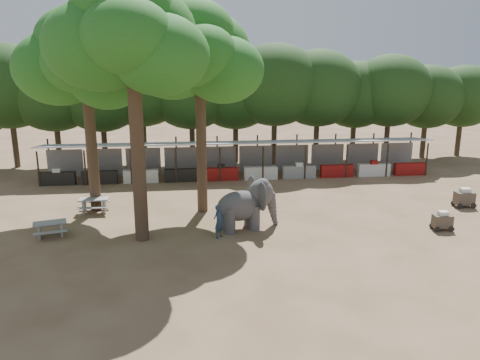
{
  "coord_description": "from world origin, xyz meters",
  "views": [
    {
      "loc": [
        -3.8,
        -19.15,
        8.18
      ],
      "look_at": [
        -1.0,
        5.0,
        2.0
      ],
      "focal_mm": 35.0,
      "sensor_mm": 36.0,
      "label": 1
    }
  ],
  "objects": [
    {
      "name": "yard_tree_center",
      "position": [
        -6.13,
        2.19,
        9.21
      ],
      "size": [
        7.1,
        6.9,
        12.04
      ],
      "color": "#332316",
      "rests_on": "ground"
    },
    {
      "name": "yard_tree_back",
      "position": [
        -3.13,
        6.19,
        8.54
      ],
      "size": [
        7.1,
        6.9,
        11.36
      ],
      "color": "#332316",
      "rests_on": "ground"
    },
    {
      "name": "handler",
      "position": [
        -2.37,
        1.82,
        0.81
      ],
      "size": [
        0.65,
        0.7,
        1.61
      ],
      "primitive_type": "imported",
      "rotation": [
        0.0,
        0.0,
        0.95
      ],
      "color": "#26384C",
      "rests_on": "ground"
    },
    {
      "name": "cart_front",
      "position": [
        8.76,
        1.59,
        0.48
      ],
      "size": [
        1.03,
        0.71,
        0.98
      ],
      "rotation": [
        0.0,
        0.0,
        -0.06
      ],
      "color": "#3A3129",
      "rests_on": "ground"
    },
    {
      "name": "ground",
      "position": [
        0.0,
        0.0,
        0.0
      ],
      "size": [
        100.0,
        100.0,
        0.0
      ],
      "primitive_type": "plane",
      "color": "brown",
      "rests_on": "ground"
    },
    {
      "name": "elephant",
      "position": [
        -0.87,
        2.95,
        1.26
      ],
      "size": [
        3.4,
        2.51,
        2.53
      ],
      "rotation": [
        0.0,
        0.0,
        0.23
      ],
      "color": "#3E3C3C",
      "rests_on": "ground"
    },
    {
      "name": "picnic_table_far",
      "position": [
        -9.0,
        6.46,
        0.53
      ],
      "size": [
        1.64,
        1.48,
        0.81
      ],
      "rotation": [
        0.0,
        0.0,
        0.02
      ],
      "color": "gray",
      "rests_on": "ground"
    },
    {
      "name": "yard_tree_left",
      "position": [
        -9.13,
        7.19,
        8.2
      ],
      "size": [
        7.1,
        6.9,
        11.02
      ],
      "color": "#332316",
      "rests_on": "ground"
    },
    {
      "name": "backdrop_trees",
      "position": [
        0.0,
        19.0,
        5.51
      ],
      "size": [
        46.46,
        5.95,
        8.33
      ],
      "color": "#332316",
      "rests_on": "ground"
    },
    {
      "name": "picnic_table_near",
      "position": [
        -10.4,
        2.85,
        0.49
      ],
      "size": [
        1.8,
        1.69,
        0.75
      ],
      "rotation": [
        0.0,
        0.0,
        0.26
      ],
      "color": "gray",
      "rests_on": "ground"
    },
    {
      "name": "cart_back",
      "position": [
        12.04,
        5.04,
        0.55
      ],
      "size": [
        1.16,
        0.77,
        1.12
      ],
      "rotation": [
        0.0,
        0.0,
        -0.01
      ],
      "color": "#3A3129",
      "rests_on": "ground"
    },
    {
      "name": "vendor_stalls",
      "position": [
        -0.0,
        13.84,
        1.18
      ],
      "size": [
        28.0,
        2.99,
        2.8
      ],
      "color": "#97999E",
      "rests_on": "ground"
    }
  ]
}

